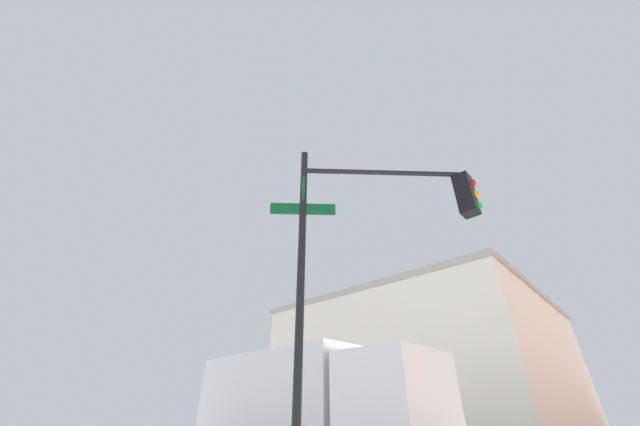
# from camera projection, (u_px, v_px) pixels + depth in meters

# --- Properties ---
(traffic_signal_near) EXTENTS (2.64, 2.64, 5.76)m
(traffic_signal_near) POSITION_uv_depth(u_px,v_px,m) (383.00, 233.00, 5.51)
(traffic_signal_near) COLOR black
(traffic_signal_near) RESTS_ON ground_plane
(building_stucco) EXTENTS (17.83, 19.62, 9.06)m
(building_stucco) POSITION_uv_depth(u_px,v_px,m) (435.00, 371.00, 26.54)
(building_stucco) COLOR silver
(building_stucco) RESTS_ON ground_plane
(box_truck_second) EXTENTS (8.40, 2.70, 3.27)m
(box_truck_second) POSITION_uv_depth(u_px,v_px,m) (304.00, 404.00, 9.94)
(box_truck_second) COLOR silver
(box_truck_second) RESTS_ON ground_plane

